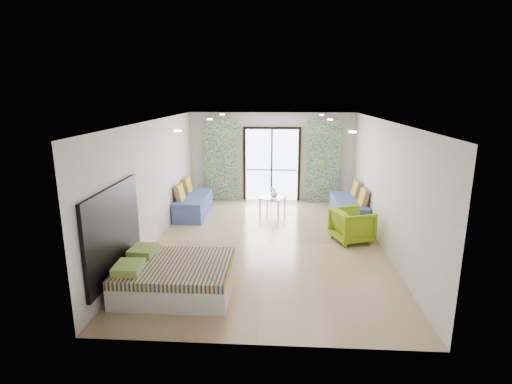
# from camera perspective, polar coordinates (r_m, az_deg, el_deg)

# --- Properties ---
(floor) EXTENTS (5.00, 7.50, 0.01)m
(floor) POSITION_cam_1_polar(r_m,az_deg,el_deg) (9.03, 1.62, -7.24)
(floor) COLOR #9B7D5C
(floor) RESTS_ON ground
(ceiling) EXTENTS (5.00, 7.50, 0.01)m
(ceiling) POSITION_cam_1_polar(r_m,az_deg,el_deg) (8.44, 1.75, 10.12)
(ceiling) COLOR silver
(ceiling) RESTS_ON ground
(wall_back) EXTENTS (5.00, 0.01, 2.70)m
(wall_back) POSITION_cam_1_polar(r_m,az_deg,el_deg) (12.32, 2.27, 5.02)
(wall_back) COLOR silver
(wall_back) RESTS_ON ground
(wall_front) EXTENTS (5.00, 0.01, 2.70)m
(wall_front) POSITION_cam_1_polar(r_m,az_deg,el_deg) (5.05, 0.23, -8.36)
(wall_front) COLOR silver
(wall_front) RESTS_ON ground
(wall_left) EXTENTS (0.01, 7.50, 2.70)m
(wall_left) POSITION_cam_1_polar(r_m,az_deg,el_deg) (9.06, -14.33, 1.32)
(wall_left) COLOR silver
(wall_left) RESTS_ON ground
(wall_right) EXTENTS (0.01, 7.50, 2.70)m
(wall_right) POSITION_cam_1_polar(r_m,az_deg,el_deg) (8.91, 17.97, 0.86)
(wall_right) COLOR silver
(wall_right) RESTS_ON ground
(balcony_door) EXTENTS (1.76, 0.08, 2.28)m
(balcony_door) POSITION_cam_1_polar(r_m,az_deg,el_deg) (12.30, 2.27, 4.58)
(balcony_door) COLOR black
(balcony_door) RESTS_ON floor
(balcony_rail) EXTENTS (1.52, 0.03, 0.04)m
(balcony_rail) POSITION_cam_1_polar(r_m,az_deg,el_deg) (12.36, 2.25, 3.18)
(balcony_rail) COLOR #595451
(balcony_rail) RESTS_ON balcony_door
(curtain_left) EXTENTS (1.00, 0.10, 2.50)m
(curtain_left) POSITION_cam_1_polar(r_m,az_deg,el_deg) (12.29, -5.02, 4.49)
(curtain_left) COLOR silver
(curtain_left) RESTS_ON floor
(curtain_right) EXTENTS (1.00, 0.10, 2.50)m
(curtain_right) POSITION_cam_1_polar(r_m,az_deg,el_deg) (12.22, 9.56, 4.29)
(curtain_right) COLOR silver
(curtain_right) RESTS_ON floor
(downlight_a) EXTENTS (0.12, 0.12, 0.02)m
(downlight_a) POSITION_cam_1_polar(r_m,az_deg,el_deg) (6.65, -11.12, 8.56)
(downlight_a) COLOR #FFE0B2
(downlight_a) RESTS_ON ceiling
(downlight_b) EXTENTS (0.12, 0.12, 0.02)m
(downlight_b) POSITION_cam_1_polar(r_m,az_deg,el_deg) (6.54, 13.65, 8.34)
(downlight_b) COLOR #FFE0B2
(downlight_b) RESTS_ON ceiling
(downlight_c) EXTENTS (0.12, 0.12, 0.02)m
(downlight_c) POSITION_cam_1_polar(r_m,az_deg,el_deg) (9.58, -6.59, 10.32)
(downlight_c) COLOR #FFE0B2
(downlight_c) RESTS_ON ceiling
(downlight_d) EXTENTS (0.12, 0.12, 0.02)m
(downlight_d) POSITION_cam_1_polar(r_m,az_deg,el_deg) (9.50, 10.56, 10.15)
(downlight_d) COLOR #FFE0B2
(downlight_d) RESTS_ON ceiling
(downlight_e) EXTENTS (0.12, 0.12, 0.02)m
(downlight_e) POSITION_cam_1_polar(r_m,az_deg,el_deg) (11.55, -4.84, 10.97)
(downlight_e) COLOR #FFE0B2
(downlight_e) RESTS_ON ceiling
(downlight_f) EXTENTS (0.12, 0.12, 0.02)m
(downlight_f) POSITION_cam_1_polar(r_m,az_deg,el_deg) (11.48, 9.38, 10.82)
(downlight_f) COLOR #FFE0B2
(downlight_f) RESTS_ON ceiling
(headboard) EXTENTS (0.06, 2.10, 1.50)m
(headboard) POSITION_cam_1_polar(r_m,az_deg,el_deg) (7.01, -19.64, -5.31)
(headboard) COLOR black
(headboard) RESTS_ON floor
(switch_plate) EXTENTS (0.02, 0.10, 0.10)m
(switch_plate) POSITION_cam_1_polar(r_m,az_deg,el_deg) (8.12, -16.32, -2.45)
(switch_plate) COLOR silver
(switch_plate) RESTS_ON wall_left
(bed) EXTENTS (1.85, 1.51, 0.64)m
(bed) POSITION_cam_1_polar(r_m,az_deg,el_deg) (6.99, -11.50, -11.75)
(bed) COLOR silver
(bed) RESTS_ON floor
(daybed_left) EXTENTS (0.77, 1.93, 0.95)m
(daybed_left) POSITION_cam_1_polar(r_m,az_deg,el_deg) (11.12, -8.98, -1.70)
(daybed_left) COLOR #3E5796
(daybed_left) RESTS_ON floor
(daybed_right) EXTENTS (0.78, 1.93, 0.95)m
(daybed_right) POSITION_cam_1_polar(r_m,az_deg,el_deg) (10.86, 13.23, -2.29)
(daybed_right) COLOR #3E5796
(daybed_right) RESTS_ON floor
(coffee_table) EXTENTS (0.79, 0.79, 0.72)m
(coffee_table) POSITION_cam_1_polar(r_m,az_deg,el_deg) (11.24, 2.38, -0.99)
(coffee_table) COLOR silver
(coffee_table) RESTS_ON floor
(vase) EXTENTS (0.22, 0.23, 0.21)m
(vase) POSITION_cam_1_polar(r_m,az_deg,el_deg) (11.21, 2.59, -0.24)
(vase) COLOR white
(vase) RESTS_ON coffee_table
(armchair) EXTENTS (0.97, 1.00, 0.82)m
(armchair) POSITION_cam_1_polar(r_m,az_deg,el_deg) (9.25, 13.57, -4.43)
(armchair) COLOR #83AB16
(armchair) RESTS_ON floor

